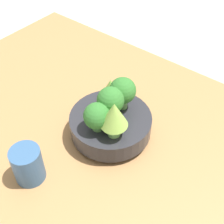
{
  "coord_description": "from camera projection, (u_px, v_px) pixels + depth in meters",
  "views": [
    {
      "loc": [
        0.34,
        -0.44,
        0.65
      ],
      "look_at": [
        0.0,
        -0.02,
        0.12
      ],
      "focal_mm": 50.0,
      "sensor_mm": 36.0,
      "label": 1
    }
  ],
  "objects": [
    {
      "name": "romanesco_piece_near",
      "position": [
        114.0,
        116.0,
        0.68
      ],
      "size": [
        0.06,
        0.06,
        0.1
      ],
      "color": "#7AB256",
      "rests_on": "bowl"
    },
    {
      "name": "cup",
      "position": [
        28.0,
        165.0,
        0.68
      ],
      "size": [
        0.07,
        0.07,
        0.09
      ],
      "color": "#33567F",
      "rests_on": "table"
    },
    {
      "name": "table",
      "position": [
        115.0,
        134.0,
        0.83
      ],
      "size": [
        1.2,
        0.71,
        0.04
      ],
      "color": "#9E7042",
      "rests_on": "ground_plane"
    },
    {
      "name": "broccoli_floret_front",
      "position": [
        96.0,
        116.0,
        0.71
      ],
      "size": [
        0.06,
        0.06,
        0.07
      ],
      "color": "#609347",
      "rests_on": "bowl"
    },
    {
      "name": "ground_plane",
      "position": [
        115.0,
        139.0,
        0.85
      ],
      "size": [
        6.0,
        6.0,
        0.0
      ],
      "primitive_type": "plane",
      "color": "#ADA89E"
    },
    {
      "name": "broccoli_floret_back",
      "position": [
        122.0,
        91.0,
        0.76
      ],
      "size": [
        0.07,
        0.07,
        0.09
      ],
      "color": "#609347",
      "rests_on": "bowl"
    },
    {
      "name": "romanesco_piece_far",
      "position": [
        110.0,
        90.0,
        0.77
      ],
      "size": [
        0.05,
        0.05,
        0.07
      ],
      "color": "#609347",
      "rests_on": "bowl"
    },
    {
      "name": "broccoli_floret_center",
      "position": [
        112.0,
        102.0,
        0.72
      ],
      "size": [
        0.07,
        0.07,
        0.09
      ],
      "color": "#609347",
      "rests_on": "bowl"
    },
    {
      "name": "bowl",
      "position": [
        112.0,
        125.0,
        0.78
      ],
      "size": [
        0.2,
        0.2,
        0.06
      ],
      "color": "#28282D",
      "rests_on": "table"
    }
  ]
}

